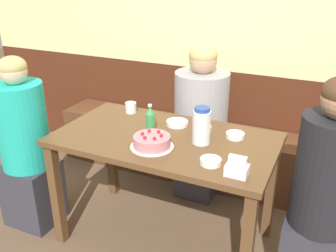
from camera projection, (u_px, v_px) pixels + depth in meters
ground_plane at (165, 236)px, 2.54m from camera, size 12.00×12.00×0.00m
back_wall at (222, 27)px, 2.92m from camera, size 4.80×0.04×2.50m
bench_seat at (208, 154)px, 3.13m from camera, size 2.67×0.38×0.47m
dining_table at (165, 152)px, 2.28m from camera, size 1.32×0.74×0.75m
birthday_cake at (152, 142)px, 2.10m from camera, size 0.25×0.25×0.09m
water_pitcher at (202, 126)px, 2.12m from camera, size 0.10×0.10×0.22m
soju_bottle at (150, 119)px, 2.27m from camera, size 0.06×0.06×0.18m
napkin_holder at (237, 168)px, 1.82m from camera, size 0.11×0.08×0.11m
bowl_soup_white at (202, 129)px, 2.30m from camera, size 0.12×0.12×0.04m
bowl_rice_small at (177, 123)px, 2.40m from camera, size 0.14×0.14×0.03m
bowl_side_dish at (235, 135)px, 2.22m from camera, size 0.11×0.11×0.03m
bowl_sauce_shallow at (211, 161)px, 1.93m from camera, size 0.11×0.11×0.03m
glass_water_tall at (131, 107)px, 2.60m from camera, size 0.08×0.08×0.07m
person_teal_shirt at (26, 150)px, 2.49m from camera, size 0.34×0.32×1.19m
person_pale_blue_shirt at (201, 123)px, 2.82m from camera, size 0.40×0.40×1.18m
person_grey_tee at (324, 198)px, 1.90m from camera, size 0.34×0.33×1.24m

